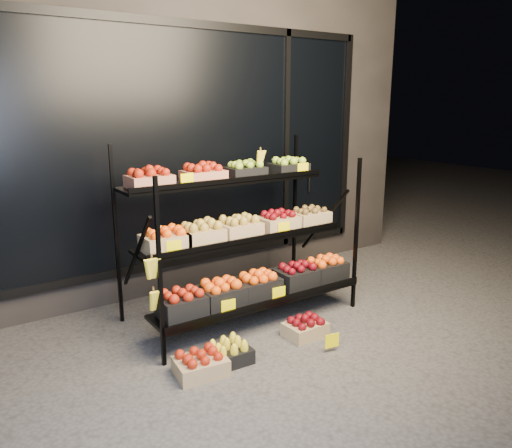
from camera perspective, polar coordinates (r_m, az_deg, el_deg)
ground at (r=4.46m, az=3.00°, el=-13.07°), size 24.00×24.00×0.00m
building at (r=6.24m, az=-11.47°, el=11.15°), size 6.00×2.08×3.50m
display_rack at (r=4.63m, az=-1.40°, el=-1.56°), size 2.18×1.02×1.67m
tag_floor_b at (r=4.28m, az=8.66°, el=-13.52°), size 0.13×0.01×0.12m
floor_crate_left at (r=3.94m, az=-6.34°, el=-15.56°), size 0.41×0.32×0.20m
floor_crate_midleft at (r=4.07m, az=-3.15°, el=-14.50°), size 0.36×0.27×0.18m
floor_crate_midright at (r=4.51m, az=5.63°, el=-11.59°), size 0.36×0.27×0.19m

